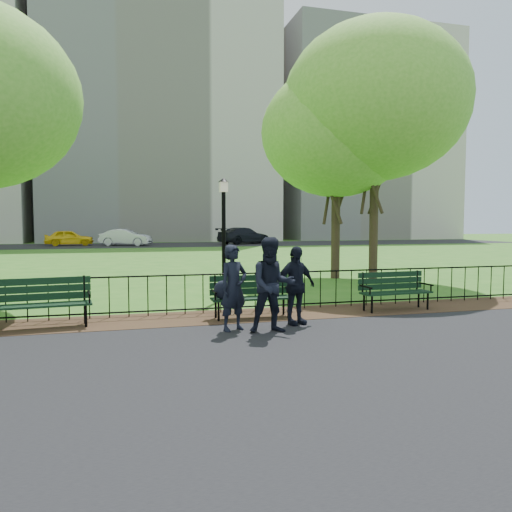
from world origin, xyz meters
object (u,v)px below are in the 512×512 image
object	(u,v)px
lamppost	(224,233)
person_left	(234,288)
tree_near_e	(337,133)
sedan_silver	(126,237)
person_right	(295,285)
tree_mid_e	(376,102)
person_mid	(272,285)
park_bench_main	(241,291)
sedan_dark	(244,236)
park_bench_left_a	(41,297)
taxi	(69,238)
park_bench_right_a	(394,287)

from	to	relation	value
lamppost	person_left	xyz separation A→B (m)	(-0.60, -3.88, -0.92)
tree_near_e	sedan_silver	world-z (taller)	tree_near_e
tree_near_e	person_right	distance (m)	9.51
lamppost	tree_mid_e	world-z (taller)	tree_mid_e
person_left	person_mid	world-z (taller)	person_mid
park_bench_main	sedan_dark	xyz separation A→B (m)	(8.31, 33.54, 0.16)
person_mid	sedan_silver	bearing A→B (deg)	98.81
sedan_silver	park_bench_left_a	bearing A→B (deg)	-164.68
person_left	sedan_dark	xyz separation A→B (m)	(8.72, 34.63, -0.06)
tree_mid_e	tree_near_e	bearing A→B (deg)	140.91
park_bench_main	person_right	size ratio (longest dim) A/B	1.12
lamppost	person_mid	world-z (taller)	lamppost
tree_near_e	sedan_dark	size ratio (longest dim) A/B	1.46
tree_mid_e	sedan_silver	world-z (taller)	tree_mid_e
tree_mid_e	person_right	bearing A→B (deg)	-128.83
lamppost	sedan_silver	distance (m)	30.21
tree_mid_e	park_bench_main	bearing A→B (deg)	-137.44
person_mid	sedan_dark	bearing A→B (deg)	82.04
tree_near_e	person_mid	distance (m)	10.21
person_right	taxi	bearing A→B (deg)	86.28
person_mid	sedan_silver	distance (m)	34.41
sedan_dark	person_left	bearing A→B (deg)	141.97
tree_mid_e	person_left	xyz separation A→B (m)	(-6.51, -6.70, -5.33)
tree_near_e	person_left	bearing A→B (deg)	-125.86
sedan_dark	person_mid	bearing A→B (deg)	143.12
park_bench_main	sedan_silver	xyz separation A→B (m)	(-2.03, 32.89, 0.12)
tree_near_e	sedan_dark	bearing A→B (deg)	83.14
taxi	sedan_dark	world-z (taller)	sedan_dark
park_bench_left_a	person_right	bearing A→B (deg)	-17.76
tree_near_e	sedan_silver	size ratio (longest dim) A/B	1.77
park_bench_right_a	person_left	size ratio (longest dim) A/B	1.07
park_bench_right_a	taxi	xyz separation A→B (m)	(-10.25, 34.13, 0.13)
park_bench_right_a	person_mid	distance (m)	3.74
park_bench_main	sedan_silver	distance (m)	32.96
park_bench_left_a	sedan_dark	size ratio (longest dim) A/B	0.37
lamppost	tree_near_e	size ratio (longest dim) A/B	0.43
park_bench_right_a	lamppost	bearing A→B (deg)	138.84
person_left	sedan_silver	size ratio (longest dim) A/B	0.38
lamppost	person_left	world-z (taller)	lamppost
person_left	lamppost	bearing A→B (deg)	56.90
person_mid	taxi	xyz separation A→B (m)	(-6.85, 35.64, -0.21)
park_bench_main	park_bench_right_a	size ratio (longest dim) A/B	1.01
tree_mid_e	person_right	world-z (taller)	tree_mid_e
tree_mid_e	person_mid	distance (m)	10.57
lamppost	person_left	distance (m)	4.03
tree_mid_e	person_mid	size ratio (longest dim) A/B	5.03
person_left	sedan_dark	world-z (taller)	person_left
lamppost	taxi	xyz separation A→B (m)	(-6.80, 31.41, -1.06)
sedan_dark	park_bench_right_a	bearing A→B (deg)	148.17
park_bench_right_a	tree_near_e	distance (m)	8.03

